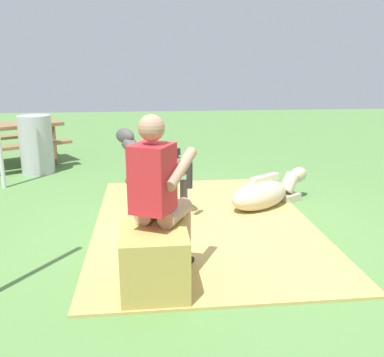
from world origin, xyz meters
name	(u,v)px	position (x,y,z in m)	size (l,w,h in m)	color
ground_plane	(202,234)	(0.00, 0.00, 0.00)	(24.00, 24.00, 0.00)	#568442
hay_patch	(203,223)	(0.29, -0.05, 0.01)	(3.44, 2.41, 0.02)	tan
hay_bale	(155,261)	(-1.11, 0.52, 0.26)	(0.61, 0.51, 0.51)	tan
person_seated	(160,191)	(-0.95, 0.47, 0.78)	(0.72, 0.59, 1.39)	tan
pony_standing	(156,164)	(0.84, 0.46, 0.58)	(1.12, 1.00, 0.95)	#4C4747
pony_lying	(265,193)	(0.76, -0.89, 0.19)	(0.95, 1.27, 0.42)	beige
water_barrel	(36,145)	(2.86, 2.36, 0.47)	(0.52, 0.52, 0.95)	#B2B2B7
picnic_bench	(16,133)	(3.41, 2.83, 0.58)	(1.89, 1.96, 0.75)	olive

